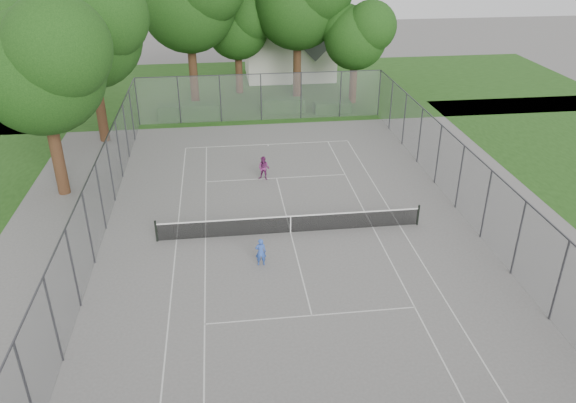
{
  "coord_description": "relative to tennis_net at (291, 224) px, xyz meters",
  "views": [
    {
      "loc": [
        -3.08,
        -23.43,
        13.82
      ],
      "look_at": [
        0.0,
        1.0,
        1.2
      ],
      "focal_mm": 35.0,
      "sensor_mm": 36.0,
      "label": 1
    }
  ],
  "objects": [
    {
      "name": "hedge_mid",
      "position": [
        1.85,
        18.7,
        0.02
      ],
      "size": [
        3.37,
        0.96,
        1.06
      ],
      "primitive_type": "cube",
      "color": "#1B4014",
      "rests_on": "ground"
    },
    {
      "name": "house",
      "position": [
        3.69,
        29.51,
        3.52
      ],
      "size": [
        8.05,
        6.24,
        10.02
      ],
      "color": "silver",
      "rests_on": "ground"
    },
    {
      "name": "tree_side_back",
      "position": [
        -10.92,
        14.0,
        7.04
      ],
      "size": [
        7.65,
        6.98,
        10.99
      ],
      "color": "#3C2315",
      "rests_on": "ground"
    },
    {
      "name": "hedge_right",
      "position": [
        5.65,
        18.08,
        -0.08
      ],
      "size": [
        2.84,
        1.04,
        0.85
      ],
      "primitive_type": "cube",
      "color": "#1B4014",
      "rests_on": "ground"
    },
    {
      "name": "tree_side_front",
      "position": [
        -11.83,
        5.87,
        6.84
      ],
      "size": [
        7.44,
        6.79,
        10.7
      ],
      "color": "#3C2315",
      "rests_on": "ground"
    },
    {
      "name": "grass_far",
      "position": [
        0.0,
        26.0,
        -0.51
      ],
      "size": [
        60.0,
        20.0,
        0.0
      ],
      "primitive_type": "cube",
      "color": "#1E4313",
      "rests_on": "ground"
    },
    {
      "name": "ground",
      "position": [
        0.0,
        0.0,
        -0.51
      ],
      "size": [
        120.0,
        120.0,
        0.0
      ],
      "primitive_type": "plane",
      "color": "#5F5D5B",
      "rests_on": "ground"
    },
    {
      "name": "tree_far_right",
      "position": [
        7.86,
        20.45,
        5.08
      ],
      "size": [
        5.67,
        5.18,
        8.15
      ],
      "color": "#3C2315",
      "rests_on": "ground"
    },
    {
      "name": "tree_far_midleft",
      "position": [
        -1.2,
        24.5,
        5.36
      ],
      "size": [
        5.95,
        5.43,
        8.55
      ],
      "color": "#3C2315",
      "rests_on": "ground"
    },
    {
      "name": "court_markings",
      "position": [
        0.0,
        0.0,
        -0.5
      ],
      "size": [
        11.03,
        23.83,
        0.01
      ],
      "color": "beige",
      "rests_on": "ground"
    },
    {
      "name": "hedge_left",
      "position": [
        -5.37,
        17.94,
        0.06
      ],
      "size": [
        4.58,
        1.38,
        1.15
      ],
      "primitive_type": "cube",
      "color": "#1B4014",
      "rests_on": "ground"
    },
    {
      "name": "girl_player",
      "position": [
        -1.66,
        -2.61,
        0.15
      ],
      "size": [
        0.49,
        0.33,
        1.31
      ],
      "primitive_type": "imported",
      "rotation": [
        0.0,
        0.0,
        3.11
      ],
      "color": "#3054B5",
      "rests_on": "ground"
    },
    {
      "name": "woman_player",
      "position": [
        -0.74,
        6.33,
        0.2
      ],
      "size": [
        0.84,
        0.75,
        1.42
      ],
      "primitive_type": "imported",
      "rotation": [
        0.0,
        0.0,
        -0.38
      ],
      "color": "#71255F",
      "rests_on": "ground"
    },
    {
      "name": "perimeter_fence",
      "position": [
        0.0,
        0.0,
        1.3
      ],
      "size": [
        18.08,
        34.08,
        3.52
      ],
      "color": "#38383D",
      "rests_on": "ground"
    },
    {
      "name": "tennis_net",
      "position": [
        0.0,
        0.0,
        0.0
      ],
      "size": [
        12.87,
        0.1,
        1.1
      ],
      "color": "black",
      "rests_on": "ground"
    }
  ]
}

